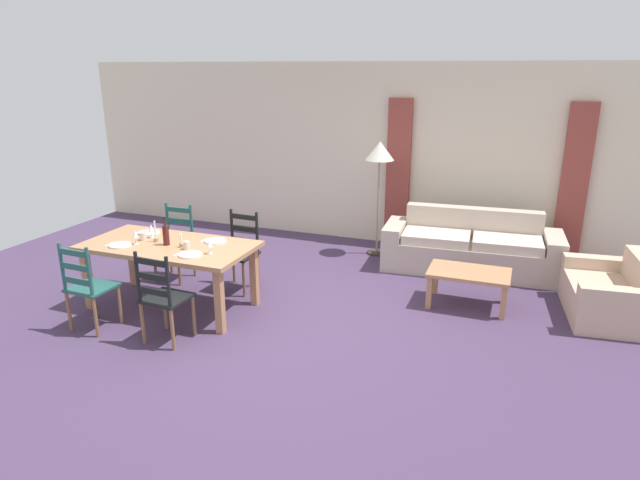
# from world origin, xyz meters

# --- Properties ---
(ground_plane) EXTENTS (9.60, 9.60, 0.02)m
(ground_plane) POSITION_xyz_m (0.00, 0.00, -0.01)
(ground_plane) COLOR #463452
(wall_far) EXTENTS (9.60, 0.16, 2.70)m
(wall_far) POSITION_xyz_m (0.00, 3.30, 1.35)
(wall_far) COLOR beige
(wall_far) RESTS_ON ground_plane
(curtain_panel_left) EXTENTS (0.35, 0.08, 2.20)m
(curtain_panel_left) POSITION_xyz_m (0.63, 3.16, 1.10)
(curtain_panel_left) COLOR brown
(curtain_panel_left) RESTS_ON ground_plane
(curtain_panel_right) EXTENTS (0.35, 0.08, 2.20)m
(curtain_panel_right) POSITION_xyz_m (3.03, 3.16, 1.10)
(curtain_panel_right) COLOR brown
(curtain_panel_right) RESTS_ON ground_plane
(dining_table) EXTENTS (1.90, 0.96, 0.75)m
(dining_table) POSITION_xyz_m (-1.21, 0.01, 0.66)
(dining_table) COLOR #B47D55
(dining_table) RESTS_ON ground_plane
(dining_chair_near_left) EXTENTS (0.44, 0.42, 0.96)m
(dining_chair_near_left) POSITION_xyz_m (-1.66, -0.78, 0.48)
(dining_chair_near_left) COLOR #245751
(dining_chair_near_left) RESTS_ON ground_plane
(dining_chair_near_right) EXTENTS (0.44, 0.42, 0.96)m
(dining_chair_near_right) POSITION_xyz_m (-0.77, -0.73, 0.48)
(dining_chair_near_right) COLOR black
(dining_chair_near_right) RESTS_ON ground_plane
(dining_chair_far_left) EXTENTS (0.43, 0.41, 0.96)m
(dining_chair_far_left) POSITION_xyz_m (-1.69, 0.78, 0.48)
(dining_chair_far_left) COLOR #215750
(dining_chair_far_left) RESTS_ON ground_plane
(dining_chair_far_right) EXTENTS (0.44, 0.42, 0.96)m
(dining_chair_far_right) POSITION_xyz_m (-0.74, 0.77, 0.48)
(dining_chair_far_right) COLOR black
(dining_chair_far_right) RESTS_ON ground_plane
(dinner_plate_near_left) EXTENTS (0.24, 0.24, 0.02)m
(dinner_plate_near_left) POSITION_xyz_m (-1.66, -0.24, 0.76)
(dinner_plate_near_left) COLOR white
(dinner_plate_near_left) RESTS_ON dining_table
(fork_near_left) EXTENTS (0.03, 0.17, 0.01)m
(fork_near_left) POSITION_xyz_m (-1.81, -0.24, 0.75)
(fork_near_left) COLOR silver
(fork_near_left) RESTS_ON dining_table
(dinner_plate_near_right) EXTENTS (0.24, 0.24, 0.02)m
(dinner_plate_near_right) POSITION_xyz_m (-0.76, -0.24, 0.76)
(dinner_plate_near_right) COLOR white
(dinner_plate_near_right) RESTS_ON dining_table
(fork_near_right) EXTENTS (0.02, 0.17, 0.01)m
(fork_near_right) POSITION_xyz_m (-0.91, -0.24, 0.75)
(fork_near_right) COLOR silver
(fork_near_right) RESTS_ON dining_table
(dinner_plate_far_left) EXTENTS (0.24, 0.24, 0.02)m
(dinner_plate_far_left) POSITION_xyz_m (-1.66, 0.26, 0.76)
(dinner_plate_far_left) COLOR white
(dinner_plate_far_left) RESTS_ON dining_table
(fork_far_left) EXTENTS (0.02, 0.17, 0.01)m
(fork_far_left) POSITION_xyz_m (-1.81, 0.26, 0.75)
(fork_far_left) COLOR silver
(fork_far_left) RESTS_ON dining_table
(dinner_plate_far_right) EXTENTS (0.24, 0.24, 0.02)m
(dinner_plate_far_right) POSITION_xyz_m (-0.76, 0.26, 0.76)
(dinner_plate_far_right) COLOR white
(dinner_plate_far_right) RESTS_ON dining_table
(fork_far_right) EXTENTS (0.02, 0.17, 0.01)m
(fork_far_right) POSITION_xyz_m (-0.91, 0.26, 0.75)
(fork_far_right) COLOR silver
(fork_far_right) RESTS_ON dining_table
(wine_bottle) EXTENTS (0.07, 0.07, 0.32)m
(wine_bottle) POSITION_xyz_m (-1.20, -0.03, 0.87)
(wine_bottle) COLOR #471919
(wine_bottle) RESTS_ON dining_table
(wine_glass_near_left) EXTENTS (0.06, 0.06, 0.16)m
(wine_glass_near_left) POSITION_xyz_m (-1.54, -0.13, 0.86)
(wine_glass_near_left) COLOR white
(wine_glass_near_left) RESTS_ON dining_table
(wine_glass_near_right) EXTENTS (0.06, 0.06, 0.16)m
(wine_glass_near_right) POSITION_xyz_m (-0.60, -0.12, 0.86)
(wine_glass_near_right) COLOR white
(wine_glass_near_right) RESTS_ON dining_table
(wine_glass_far_left) EXTENTS (0.06, 0.06, 0.16)m
(wine_glass_far_left) POSITION_xyz_m (-1.52, 0.13, 0.86)
(wine_glass_far_left) COLOR white
(wine_glass_far_left) RESTS_ON dining_table
(coffee_cup_primary) EXTENTS (0.07, 0.07, 0.09)m
(coffee_cup_primary) POSITION_xyz_m (-0.91, -0.08, 0.80)
(coffee_cup_primary) COLOR beige
(coffee_cup_primary) RESTS_ON dining_table
(coffee_cup_secondary) EXTENTS (0.07, 0.07, 0.09)m
(coffee_cup_secondary) POSITION_xyz_m (-1.56, 0.02, 0.80)
(coffee_cup_secondary) COLOR beige
(coffee_cup_secondary) RESTS_ON dining_table
(candle_tall) EXTENTS (0.05, 0.05, 0.24)m
(candle_tall) POSITION_xyz_m (-1.39, 0.03, 0.82)
(candle_tall) COLOR #998C66
(candle_tall) RESTS_ON dining_table
(candle_short) EXTENTS (0.05, 0.05, 0.16)m
(candle_short) POSITION_xyz_m (-1.01, -0.03, 0.79)
(candle_short) COLOR #998C66
(candle_short) RESTS_ON dining_table
(couch) EXTENTS (2.33, 0.95, 0.80)m
(couch) POSITION_xyz_m (1.83, 2.44, 0.29)
(couch) COLOR #C0AE9B
(couch) RESTS_ON ground_plane
(coffee_table) EXTENTS (0.90, 0.56, 0.42)m
(coffee_table) POSITION_xyz_m (1.93, 1.22, 0.36)
(coffee_table) COLOR #B47D55
(coffee_table) RESTS_ON ground_plane
(armchair_upholstered) EXTENTS (0.92, 1.24, 0.72)m
(armchair_upholstered) POSITION_xyz_m (3.45, 1.48, 0.25)
(armchair_upholstered) COLOR #CDAD92
(armchair_upholstered) RESTS_ON ground_plane
(standing_lamp) EXTENTS (0.40, 0.40, 1.64)m
(standing_lamp) POSITION_xyz_m (0.48, 2.62, 1.41)
(standing_lamp) COLOR #332D28
(standing_lamp) RESTS_ON ground_plane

